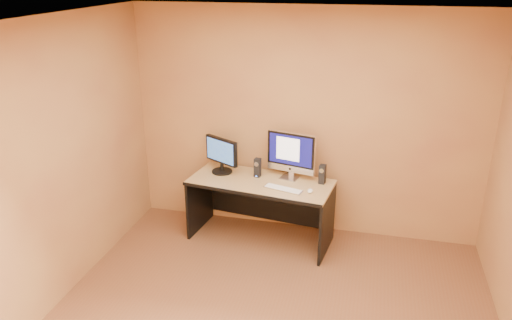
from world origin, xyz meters
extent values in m
plane|color=white|center=(0.00, 0.00, 2.60)|extent=(4.00, 4.00, 0.00)
cube|color=#BCBCC1|center=(-0.13, 1.41, 0.74)|extent=(0.44, 0.22, 0.02)
ellipsoid|color=white|center=(0.16, 1.41, 0.75)|extent=(0.06, 0.10, 0.04)
cylinder|color=black|center=(-0.14, 1.85, 0.74)|extent=(0.05, 0.21, 0.01)
cylinder|color=black|center=(-0.16, 1.88, 0.74)|extent=(0.10, 0.16, 0.01)
camera|label=1|loc=(0.74, -3.38, 2.98)|focal=35.00mm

